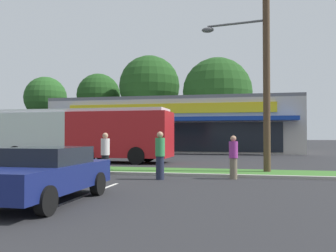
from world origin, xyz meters
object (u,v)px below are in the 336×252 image
Objects in this scene: pedestrian_by_pole at (233,157)px; pedestrian_mid at (160,155)px; utility_pole at (263,59)px; car_1 at (45,173)px; city_bus at (83,133)px; pedestrian_near_bench at (105,154)px.

pedestrian_by_pole is 2.80m from pedestrian_mid.
utility_pole reaches higher than pedestrian_by_pole.
car_1 is 2.39× the size of pedestrian_mid.
pedestrian_near_bench is (4.31, -6.98, -0.87)m from city_bus.
pedestrian_near_bench is at bearing -43.21° from pedestrian_by_pole.
utility_pole reaches higher than car_1.
city_bus is 10.22m from pedestrian_mid.
pedestrian_mid reaches higher than pedestrian_near_bench.
pedestrian_near_bench is at bearing -161.36° from utility_pole.
pedestrian_mid is (-3.89, -2.77, -4.03)m from utility_pole.
pedestrian_by_pole is (5.16, 0.10, -0.06)m from pedestrian_near_bench.
pedestrian_mid reaches higher than car_1.
car_1 is 7.34m from pedestrian_by_pole.
pedestrian_mid is at bearing 132.29° from city_bus.
car_1 is 5.42m from pedestrian_mid.
pedestrian_near_bench is 1.07× the size of pedestrian_by_pole.
pedestrian_mid is (1.72, 5.13, 0.19)m from car_1.
pedestrian_by_pole is at bearing 142.95° from car_1.
pedestrian_near_bench reaches higher than pedestrian_by_pole.
utility_pole is at bearing 144.61° from car_1.
pedestrian_mid is at bearing 29.74° from pedestrian_near_bench.
city_bus reaches higher than car_1.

